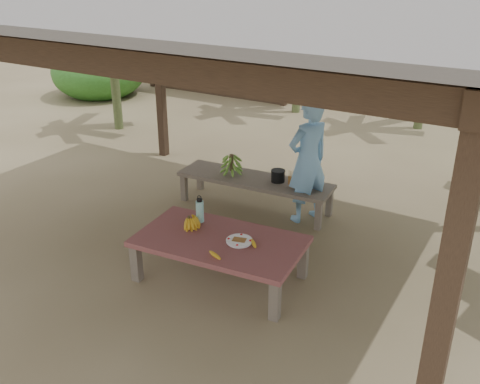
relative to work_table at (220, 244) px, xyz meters
The scene contains 16 objects.
ground 0.78m from the work_table, 114.79° to the left, with size 80.00×80.00×0.00m, color brown.
pavilion 2.43m from the work_table, 116.46° to the left, with size 6.60×5.60×2.95m.
work_table is the anchor object (origin of this frame).
bench 1.88m from the work_table, 107.81° to the left, with size 2.24×0.77×0.45m.
ripe_banana_bunch 0.47m from the work_table, behind, with size 0.25×0.21×0.15m, color yellow, non-canonical shape.
plate 0.24m from the work_table, 10.73° to the left, with size 0.29×0.29×0.04m.
loose_banana_front 0.39m from the work_table, 64.24° to the right, with size 0.04×0.18×0.04m, color yellow.
loose_banana_side 0.40m from the work_table, 10.58° to the left, with size 0.04×0.16×0.04m, color yellow.
water_flask 0.52m from the work_table, 150.90° to the left, with size 0.09×0.09×0.33m.
green_banana_stalk 2.00m from the work_table, 118.02° to the left, with size 0.27×0.27×0.31m, color #598C2D, non-canonical shape.
cooking_pot 1.88m from the work_table, 97.59° to the left, with size 0.19×0.19×0.16m, color black.
skewer_rack 1.79m from the work_table, 89.32° to the left, with size 0.18×0.08×0.24m, color #A57F47, non-canonical shape.
woman 1.89m from the work_table, 84.02° to the left, with size 0.62×0.41×1.70m, color #7EBAEE.
hut 9.84m from the work_table, 119.06° to the left, with size 4.40×3.43×2.85m.
banana_plant_n 7.18m from the work_table, 86.11° to the left, with size 1.80×1.80×2.93m.
banana_plant_w 6.30m from the work_table, 143.09° to the left, with size 1.80×1.80×2.50m.
Camera 1 is at (3.07, -4.82, 3.32)m, focal length 40.00 mm.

